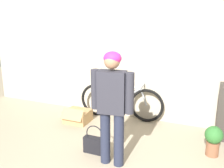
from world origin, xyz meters
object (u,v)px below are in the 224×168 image
Objects in this scene: bicycle at (121,102)px; handbag at (95,144)px; person at (112,100)px; potted_plant at (213,139)px; cardboard_box at (78,116)px.

bicycle reaches higher than handbag.
potted_plant is (1.29, 0.78, -0.67)m from person.
bicycle is 3.54× the size of cardboard_box.
handbag is 1.25m from cardboard_box.
cardboard_box is at bearing 129.88° from person.
bicycle reaches higher than cardboard_box.
handbag is at bearing -48.03° from cardboard_box.
person reaches higher than handbag.
bicycle is 3.70× the size of potted_plant.
person is 0.93× the size of bicycle.
handbag is at bearing 148.63° from person.
cardboard_box is 2.50m from potted_plant.
person reaches higher than cardboard_box.
person is at bearing -149.00° from potted_plant.
person is at bearing -23.65° from handbag.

